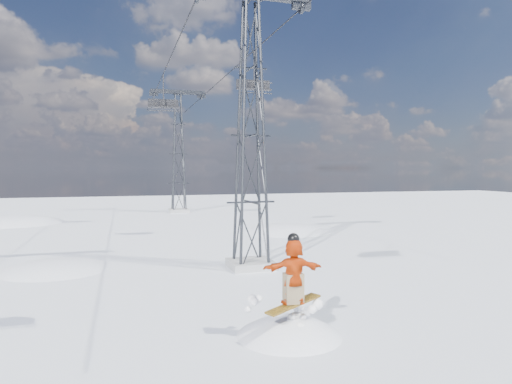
{
  "coord_description": "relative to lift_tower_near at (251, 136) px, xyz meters",
  "views": [
    {
      "loc": [
        -4.33,
        -10.15,
        4.16
      ],
      "look_at": [
        -0.09,
        4.23,
        3.37
      ],
      "focal_mm": 32.0,
      "sensor_mm": 36.0,
      "label": 1
    }
  ],
  "objects": [
    {
      "name": "ground",
      "position": [
        -0.8,
        -8.0,
        -5.47
      ],
      "size": [
        120.0,
        120.0,
        0.0
      ],
      "primitive_type": "plane",
      "color": "white",
      "rests_on": "ground"
    },
    {
      "name": "snow_terrain",
      "position": [
        -5.57,
        13.24,
        -15.06
      ],
      "size": [
        39.0,
        37.0,
        22.0
      ],
      "color": "white",
      "rests_on": "ground"
    },
    {
      "name": "lift_tower_near",
      "position": [
        0.0,
        0.0,
        0.0
      ],
      "size": [
        5.2,
        1.8,
        11.43
      ],
      "color": "#999999",
      "rests_on": "ground"
    },
    {
      "name": "lift_tower_far",
      "position": [
        0.0,
        25.0,
        0.0
      ],
      "size": [
        5.2,
        1.8,
        11.43
      ],
      "color": "#999999",
      "rests_on": "ground"
    },
    {
      "name": "haul_cables",
      "position": [
        0.0,
        11.5,
        5.38
      ],
      "size": [
        4.46,
        51.0,
        0.06
      ],
      "color": "black",
      "rests_on": "ground"
    },
    {
      "name": "lift_chair_mid",
      "position": [
        2.2,
        7.16,
        3.41
      ],
      "size": [
        1.99,
        0.57,
        2.47
      ],
      "color": "black",
      "rests_on": "ground"
    },
    {
      "name": "lift_chair_far",
      "position": [
        -2.2,
        15.17,
        3.25
      ],
      "size": [
        2.15,
        0.62,
        2.66
      ],
      "color": "black",
      "rests_on": "ground"
    }
  ]
}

